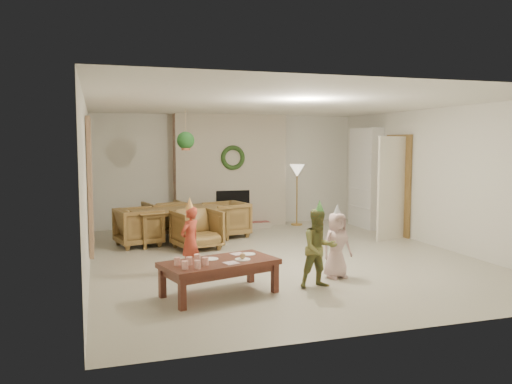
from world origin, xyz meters
name	(u,v)px	position (x,y,z in m)	size (l,w,h in m)	color
floor	(281,257)	(0.00, 0.00, 0.00)	(7.00, 7.00, 0.00)	#B7B29E
ceiling	(281,104)	(0.00, 0.00, 2.50)	(7.00, 7.00, 0.00)	white
wall_back	(228,170)	(0.00, 3.50, 1.25)	(7.00, 7.00, 0.00)	silver
wall_front	(403,207)	(0.00, -3.50, 1.25)	(7.00, 7.00, 0.00)	silver
wall_left	(87,186)	(-3.00, 0.00, 1.25)	(7.00, 7.00, 0.00)	silver
wall_right	(437,178)	(3.00, 0.00, 1.25)	(7.00, 7.00, 0.00)	silver
fireplace_mass	(230,171)	(0.00, 3.30, 1.25)	(2.50, 0.40, 2.50)	#5D2218
fireplace_hearth	(235,226)	(0.00, 2.95, 0.06)	(1.60, 0.30, 0.12)	maroon
fireplace_firebox	(233,207)	(0.00, 3.12, 0.45)	(0.75, 0.12, 0.75)	black
fireplace_wreath	(233,158)	(0.00, 3.07, 1.55)	(0.54, 0.54, 0.10)	#1D3A16
floor_lamp_base	(297,224)	(1.49, 3.00, 0.01)	(0.26, 0.26, 0.03)	gold
floor_lamp_post	(297,197)	(1.49, 3.00, 0.65)	(0.03, 0.03, 1.25)	gold
floor_lamp_shade	(297,171)	(1.49, 3.00, 1.25)	(0.33, 0.33, 0.28)	beige
bookshelf_carcass	(366,178)	(2.84, 2.30, 1.10)	(0.30, 1.00, 2.20)	white
bookshelf_shelf_a	(364,207)	(2.82, 2.30, 0.45)	(0.30, 0.92, 0.03)	white
bookshelf_shelf_b	(365,189)	(2.82, 2.30, 0.85)	(0.30, 0.92, 0.03)	white
bookshelf_shelf_c	(365,171)	(2.82, 2.30, 1.25)	(0.30, 0.92, 0.03)	white
bookshelf_shelf_d	(365,153)	(2.82, 2.30, 1.65)	(0.30, 0.92, 0.03)	white
books_row_lower	(367,201)	(2.80, 2.15, 0.59)	(0.20, 0.40, 0.24)	maroon
books_row_mid	(363,183)	(2.80, 2.35, 0.99)	(0.20, 0.44, 0.24)	#284F93
books_row_upper	(366,165)	(2.80, 2.20, 1.38)	(0.20, 0.36, 0.22)	gold
door_frame	(398,185)	(2.96, 1.20, 1.02)	(0.05, 0.86, 2.04)	brown
door_leaf	(392,188)	(2.58, 0.82, 1.00)	(0.05, 0.80, 2.00)	beige
curtain_panel	(90,185)	(-2.96, 0.20, 1.25)	(0.06, 1.20, 2.00)	tan
dining_table	(180,225)	(-1.38, 1.81, 0.32)	(1.81, 1.01, 0.64)	brown
dining_chair_near	(197,229)	(-1.20, 1.03, 0.35)	(0.75, 0.77, 0.70)	brown
dining_chair_far	(165,218)	(-1.56, 2.58, 0.35)	(0.75, 0.77, 0.70)	brown
dining_chair_left	(139,227)	(-2.16, 1.62, 0.35)	(0.75, 0.77, 0.70)	brown
dining_chair_right	(226,219)	(-0.41, 2.04, 0.35)	(0.75, 0.77, 0.70)	brown
hanging_plant_cord	(185,128)	(-1.30, 1.50, 2.15)	(0.01, 0.01, 0.70)	tan
hanging_plant_pot	(186,147)	(-1.30, 1.50, 1.80)	(0.16, 0.16, 0.12)	#A75635
hanging_plant_foliage	(186,140)	(-1.30, 1.50, 1.92)	(0.32, 0.32, 0.32)	#194C1B
coffee_table_top	(219,263)	(-1.45, -1.77, 0.40)	(1.40, 0.70, 0.06)	#56291C
coffee_table_apron	(219,269)	(-1.45, -1.77, 0.32)	(1.30, 0.59, 0.09)	#56291C
coffee_leg_fl	(182,294)	(-1.98, -2.21, 0.18)	(0.08, 0.08, 0.37)	#56291C
coffee_leg_fr	(275,278)	(-0.76, -1.87, 0.18)	(0.08, 0.08, 0.37)	#56291C
coffee_leg_bl	(162,283)	(-2.14, -1.66, 0.18)	(0.08, 0.08, 0.37)	#56291C
coffee_leg_br	(251,269)	(-0.91, -1.32, 0.18)	(0.08, 0.08, 0.37)	#56291C
cup_a	(185,265)	(-1.92, -2.07, 0.48)	(0.08, 0.08, 0.10)	white
cup_b	(177,261)	(-1.98, -1.86, 0.48)	(0.08, 0.08, 0.10)	white
cup_c	(197,265)	(-1.78, -2.08, 0.48)	(0.08, 0.08, 0.10)	white
cup_d	(189,261)	(-1.84, -1.88, 0.48)	(0.08, 0.08, 0.10)	white
cup_e	(205,261)	(-1.66, -1.96, 0.48)	(0.08, 0.08, 0.10)	white
cup_f	(197,258)	(-1.72, -1.75, 0.48)	(0.08, 0.08, 0.10)	white
plate_a	(211,259)	(-1.53, -1.66, 0.44)	(0.19, 0.19, 0.01)	white
plate_b	(243,259)	(-1.16, -1.80, 0.44)	(0.19, 0.19, 0.01)	white
plate_c	(248,254)	(-1.01, -1.53, 0.44)	(0.19, 0.19, 0.01)	white
food_scoop	(243,256)	(-1.16, -1.80, 0.48)	(0.08, 0.08, 0.08)	tan
napkin_left	(231,263)	(-1.34, -1.94, 0.43)	(0.16, 0.16, 0.01)	#E2A6B6
napkin_right	(238,254)	(-1.13, -1.48, 0.43)	(0.16, 0.16, 0.01)	#E2A6B6
child_red	(190,241)	(-1.62, -0.66, 0.49)	(0.36, 0.23, 0.98)	#AE3825
party_hat_red	(190,204)	(-1.62, -0.66, 1.02)	(0.13, 0.13, 0.19)	#F3EB51
child_plaid	(319,248)	(-0.13, -1.82, 0.51)	(0.50, 0.39, 1.03)	olive
party_hat_plaid	(320,206)	(-0.13, -1.82, 1.07)	(0.12, 0.12, 0.17)	#54AE4A
child_pink	(337,245)	(0.30, -1.45, 0.46)	(0.45, 0.29, 0.92)	beige
party_hat_pink	(337,210)	(0.30, -1.45, 0.96)	(0.12, 0.12, 0.17)	silver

